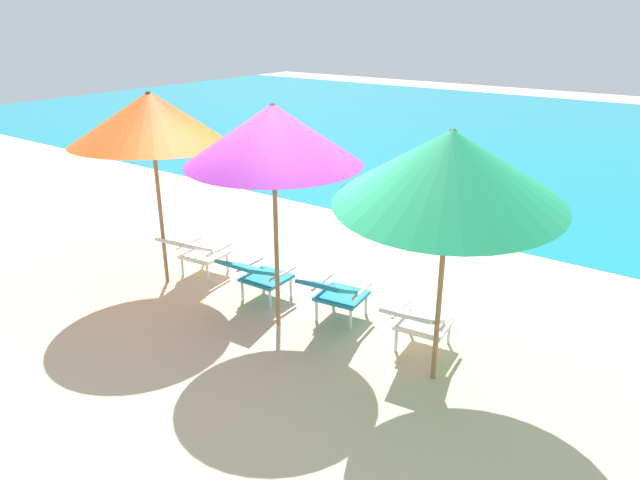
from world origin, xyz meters
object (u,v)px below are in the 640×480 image
beach_umbrella_center (273,135)px  beach_umbrella_right (450,167)px  lounge_chair_far_left (195,250)px  lounge_chair_near_left (257,274)px  beach_umbrella_left (151,119)px  lounge_chair_far_right (419,321)px  lounge_chair_near_right (335,292)px

beach_umbrella_center → beach_umbrella_right: bearing=2.0°
lounge_chair_far_left → beach_umbrella_right: bearing=-3.6°
lounge_chair_near_left → beach_umbrella_right: 2.99m
beach_umbrella_left → beach_umbrella_center: bearing=0.6°
lounge_chair_far_left → lounge_chair_far_right: bearing=0.9°
lounge_chair_far_right → beach_umbrella_right: bearing=-40.3°
lounge_chair_far_left → lounge_chair_near_left: same height
lounge_chair_far_left → beach_umbrella_center: (1.69, -0.29, 1.78)m
lounge_chair_near_right → beach_umbrella_right: bearing=-12.5°
lounge_chair_far_left → lounge_chair_near_left: size_ratio=1.04×
lounge_chair_near_left → lounge_chair_far_right: (2.12, 0.12, 0.00)m
beach_umbrella_center → lounge_chair_near_left: bearing=156.3°
lounge_chair_far_left → lounge_chair_near_left: bearing=-3.2°
lounge_chair_far_left → lounge_chair_near_right: 2.22m
lounge_chair_far_left → lounge_chair_near_right: same height
lounge_chair_far_left → beach_umbrella_left: size_ratio=0.37×
lounge_chair_near_left → lounge_chair_far_right: bearing=3.2°
lounge_chair_near_right → lounge_chair_far_right: (1.07, -0.03, 0.00)m
lounge_chair_near_right → beach_umbrella_right: beach_umbrella_right is taller
beach_umbrella_left → beach_umbrella_right: beach_umbrella_right is taller
lounge_chair_far_right → lounge_chair_near_right: bearing=178.2°
lounge_chair_far_left → lounge_chair_far_right: (3.29, 0.05, 0.00)m
beach_umbrella_left → beach_umbrella_center: (1.92, 0.02, 0.03)m
lounge_chair_far_left → lounge_chair_near_left: 1.17m
lounge_chair_near_right → lounge_chair_far_right: same height
lounge_chair_far_right → lounge_chair_near_left: bearing=-176.8°
lounge_chair_far_left → beach_umbrella_center: 2.47m
lounge_chair_far_left → beach_umbrella_right: (3.62, -0.23, 1.72)m
beach_umbrella_center → lounge_chair_far_left: bearing=170.1°
lounge_chair_far_right → beach_umbrella_left: (-3.52, -0.37, 1.76)m
beach_umbrella_right → lounge_chair_far_right: bearing=139.7°
lounge_chair_far_left → lounge_chair_near_right: size_ratio=0.99×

